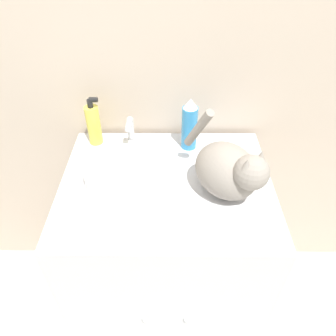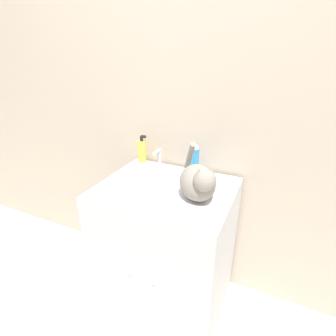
{
  "view_description": "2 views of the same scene",
  "coord_description": "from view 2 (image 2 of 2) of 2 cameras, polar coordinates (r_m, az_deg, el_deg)",
  "views": [
    {
      "loc": [
        0.01,
        -0.51,
        1.58
      ],
      "look_at": [
        0.01,
        0.24,
        0.94
      ],
      "focal_mm": 35.0,
      "sensor_mm": 36.0,
      "label": 1
    },
    {
      "loc": [
        0.52,
        -0.82,
        1.48
      ],
      "look_at": [
        0.03,
        0.25,
        0.96
      ],
      "focal_mm": 28.0,
      "sensor_mm": 36.0,
      "label": 2
    }
  ],
  "objects": [
    {
      "name": "spray_bottle",
      "position": [
        1.49,
        5.68,
        1.83
      ],
      "size": [
        0.06,
        0.06,
        0.2
      ],
      "color": "#338CCC",
      "rests_on": "vanity_cabinet"
    },
    {
      "name": "wall_back",
      "position": [
        1.55,
        4.9,
        15.2
      ],
      "size": [
        6.0,
        0.05,
        2.5
      ],
      "color": "#C6B29E",
      "rests_on": "ground_plane"
    },
    {
      "name": "faucet",
      "position": [
        1.57,
        -1.94,
        1.43
      ],
      "size": [
        0.18,
        0.08,
        0.14
      ],
      "color": "silver",
      "rests_on": "vanity_cabinet"
    },
    {
      "name": "sink_basin",
      "position": [
        1.46,
        -4.64,
        -1.88
      ],
      "size": [
        0.29,
        0.29,
        0.05
      ],
      "color": "white",
      "rests_on": "vanity_cabinet"
    },
    {
      "name": "soap_bottle",
      "position": [
        1.66,
        -5.67,
        3.52
      ],
      "size": [
        0.05,
        0.05,
        0.19
      ],
      "color": "#EADB4C",
      "rests_on": "vanity_cabinet"
    },
    {
      "name": "cat",
      "position": [
        1.25,
        6.65,
        -2.95
      ],
      "size": [
        0.26,
        0.31,
        0.25
      ],
      "rotation": [
        0.0,
        0.0,
        -0.92
      ],
      "color": "gray",
      "rests_on": "vanity_cabinet"
    },
    {
      "name": "vanity_cabinet",
      "position": [
        1.63,
        -0.41,
        -17.17
      ],
      "size": [
        0.71,
        0.59,
        0.83
      ],
      "color": "silver",
      "rests_on": "ground_plane"
    }
  ]
}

